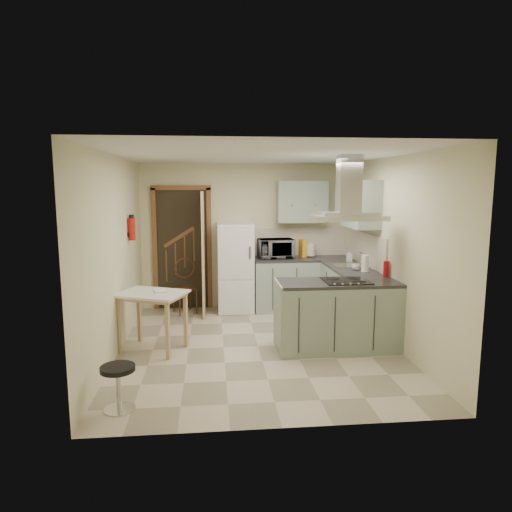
{
  "coord_description": "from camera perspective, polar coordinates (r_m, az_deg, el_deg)",
  "views": [
    {
      "loc": [
        -0.6,
        -5.8,
        2.11
      ],
      "look_at": [
        0.02,
        0.45,
        1.15
      ],
      "focal_mm": 32.0,
      "sensor_mm": 36.0,
      "label": 1
    }
  ],
  "objects": [
    {
      "name": "ceiling",
      "position": [
        5.84,
        0.26,
        12.52
      ],
      "size": [
        4.2,
        4.2,
        0.0
      ],
      "primitive_type": "plane",
      "rotation": [
        3.14,
        0.0,
        0.0
      ],
      "color": "silver",
      "rests_on": "back_wall"
    },
    {
      "name": "kettle",
      "position": [
        7.97,
        6.81,
        0.78
      ],
      "size": [
        0.17,
        0.17,
        0.25
      ],
      "primitive_type": "cylinder",
      "rotation": [
        0.0,
        0.0,
        0.0
      ],
      "color": "silver",
      "rests_on": "counter_back"
    },
    {
      "name": "fridge",
      "position": [
        7.73,
        -2.6,
        -1.46
      ],
      "size": [
        0.6,
        0.6,
        1.5
      ],
      "primitive_type": "cube",
      "color": "white",
      "rests_on": "floor"
    },
    {
      "name": "stool",
      "position": [
        4.68,
        -16.8,
        -15.49
      ],
      "size": [
        0.42,
        0.42,
        0.44
      ],
      "primitive_type": "cylinder",
      "rotation": [
        0.0,
        0.0,
        -0.37
      ],
      "color": "black",
      "rests_on": "floor"
    },
    {
      "name": "sink",
      "position": [
        7.17,
        11.47,
        -1.16
      ],
      "size": [
        0.45,
        0.4,
        0.01
      ],
      "primitive_type": "cube",
      "color": "silver",
      "rests_on": "counter_right"
    },
    {
      "name": "hob",
      "position": [
        6.0,
        11.19,
        -3.05
      ],
      "size": [
        0.58,
        0.5,
        0.01
      ],
      "primitive_type": "cube",
      "color": "black",
      "rests_on": "peninsula"
    },
    {
      "name": "counter_right",
      "position": [
        7.42,
        10.97,
        -4.4
      ],
      "size": [
        0.6,
        1.95,
        0.9
      ],
      "primitive_type": "cube",
      "color": "#9EB2A0",
      "rests_on": "floor"
    },
    {
      "name": "back_wall",
      "position": [
        7.97,
        -1.3,
        2.49
      ],
      "size": [
        3.6,
        0.0,
        3.6
      ],
      "primitive_type": "plane",
      "rotation": [
        1.57,
        0.0,
        0.0
      ],
      "color": "beige",
      "rests_on": "floor"
    },
    {
      "name": "soap_bottle",
      "position": [
        7.55,
        11.59,
        0.03
      ],
      "size": [
        0.1,
        0.11,
        0.2
      ],
      "primitive_type": "imported",
      "rotation": [
        0.0,
        0.0,
        -0.2
      ],
      "color": "silver",
      "rests_on": "counter_right"
    },
    {
      "name": "splashback",
      "position": [
        8.1,
        5.5,
        1.83
      ],
      "size": [
        1.68,
        0.02,
        0.5
      ],
      "primitive_type": "cube",
      "color": "beige",
      "rests_on": "counter_back"
    },
    {
      "name": "bentwood_chair",
      "position": [
        7.74,
        -8.9,
        -4.04
      ],
      "size": [
        0.49,
        0.49,
        0.84
      ],
      "primitive_type": "cube",
      "rotation": [
        0.0,
        0.0,
        0.42
      ],
      "color": "#431A16",
      "rests_on": "floor"
    },
    {
      "name": "red_bottle",
      "position": [
        6.41,
        15.95,
        -1.56
      ],
      "size": [
        0.09,
        0.09,
        0.21
      ],
      "primitive_type": "cylinder",
      "rotation": [
        0.0,
        0.0,
        0.17
      ],
      "color": "red",
      "rests_on": "peninsula"
    },
    {
      "name": "right_wall",
      "position": [
        6.34,
        16.67,
        0.52
      ],
      "size": [
        0.0,
        4.2,
        4.2
      ],
      "primitive_type": "plane",
      "rotation": [
        1.57,
        0.0,
        -1.57
      ],
      "color": "beige",
      "rests_on": "floor"
    },
    {
      "name": "extractor_hood",
      "position": [
        5.89,
        11.42,
        4.73
      ],
      "size": [
        0.9,
        0.55,
        0.1
      ],
      "primitive_type": "cube",
      "color": "silver",
      "rests_on": "ceiling"
    },
    {
      "name": "cup",
      "position": [
        6.8,
        12.39,
        -1.37
      ],
      "size": [
        0.13,
        0.13,
        0.09
      ],
      "primitive_type": "imported",
      "rotation": [
        0.0,
        0.0,
        -0.14
      ],
      "color": "white",
      "rests_on": "counter_right"
    },
    {
      "name": "floor",
      "position": [
        6.2,
        0.24,
        -11.2
      ],
      "size": [
        4.2,
        4.2,
        0.0
      ],
      "primitive_type": "plane",
      "color": "#C6B49A",
      "rests_on": "ground"
    },
    {
      "name": "counter_back",
      "position": [
        7.88,
        3.69,
        -3.49
      ],
      "size": [
        1.08,
        0.6,
        0.9
      ],
      "primitive_type": "cube",
      "color": "#9EB2A0",
      "rests_on": "floor"
    },
    {
      "name": "book",
      "position": [
        6.01,
        -12.62,
        -3.98
      ],
      "size": [
        0.21,
        0.24,
        0.09
      ],
      "primitive_type": "imported",
      "rotation": [
        0.0,
        0.0,
        0.31
      ],
      "color": "#9E4934",
      "rests_on": "drop_leaf_table"
    },
    {
      "name": "wall_cabinet_right",
      "position": [
        7.02,
        12.92,
        6.35
      ],
      "size": [
        0.35,
        0.9,
        0.7
      ],
      "primitive_type": "cube",
      "color": "#9EB2A0",
      "rests_on": "right_wall"
    },
    {
      "name": "drop_leaf_table",
      "position": [
        6.1,
        -12.8,
        -7.97
      ],
      "size": [
        0.99,
        0.88,
        0.77
      ],
      "primitive_type": "cube",
      "rotation": [
        0.0,
        0.0,
        -0.4
      ],
      "color": "tan",
      "rests_on": "floor"
    },
    {
      "name": "wall_cabinet_back",
      "position": [
        7.88,
        5.73,
        6.75
      ],
      "size": [
        0.85,
        0.35,
        0.7
      ],
      "primitive_type": "cube",
      "color": "#9EB2A0",
      "rests_on": "back_wall"
    },
    {
      "name": "cereal_box",
      "position": [
        7.96,
        5.87,
        0.99
      ],
      "size": [
        0.11,
        0.21,
        0.3
      ],
      "primitive_type": "cube",
      "rotation": [
        0.0,
        0.0,
        0.14
      ],
      "color": "#EFA51C",
      "rests_on": "counter_back"
    },
    {
      "name": "doorway",
      "position": [
        7.96,
        -9.2,
        0.92
      ],
      "size": [
        1.1,
        0.12,
        2.1
      ],
      "primitive_type": "cube",
      "color": "brown",
      "rests_on": "floor"
    },
    {
      "name": "left_wall",
      "position": [
        5.99,
        -17.16,
        0.04
      ],
      "size": [
        0.0,
        4.2,
        4.2
      ],
      "primitive_type": "plane",
      "rotation": [
        1.57,
        0.0,
        1.57
      ],
      "color": "beige",
      "rests_on": "floor"
    },
    {
      "name": "paper_towel",
      "position": [
        6.69,
        13.49,
        -0.87
      ],
      "size": [
        0.13,
        0.13,
        0.25
      ],
      "primitive_type": "cylinder",
      "rotation": [
        0.0,
        0.0,
        -0.43
      ],
      "color": "white",
      "rests_on": "counter_right"
    },
    {
      "name": "peninsula",
      "position": [
        6.08,
        10.16,
        -7.29
      ],
      "size": [
        1.55,
        0.65,
        0.9
      ],
      "primitive_type": "cube",
      "color": "#9EB2A0",
      "rests_on": "floor"
    },
    {
      "name": "fire_extinguisher",
      "position": [
        6.82,
        -15.27,
        3.25
      ],
      "size": [
        0.1,
        0.1,
        0.32
      ],
      "primitive_type": "cylinder",
      "color": "#B2140F",
      "rests_on": "left_wall"
    },
    {
      "name": "microwave",
      "position": [
        7.8,
        2.5,
        0.95
      ],
      "size": [
        0.62,
        0.44,
        0.32
      ],
      "primitive_type": "imported",
      "rotation": [
        0.0,
        0.0,
        0.09
      ],
      "color": "black",
      "rests_on": "counter_back"
    }
  ]
}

